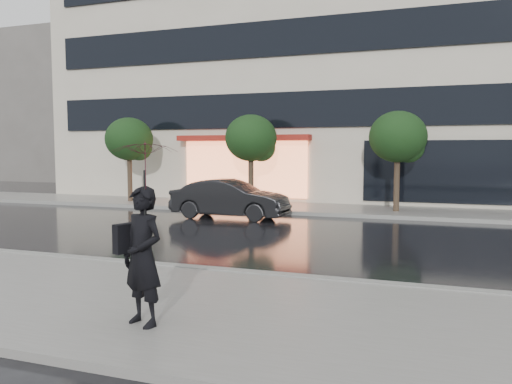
% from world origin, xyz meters
% --- Properties ---
extents(ground, '(120.00, 120.00, 0.00)m').
position_xyz_m(ground, '(0.00, 0.00, 0.00)').
color(ground, black).
rests_on(ground, ground).
extents(sidewalk_near, '(60.00, 4.50, 0.12)m').
position_xyz_m(sidewalk_near, '(0.00, -3.25, 0.06)').
color(sidewalk_near, slate).
rests_on(sidewalk_near, ground).
extents(sidewalk_far, '(60.00, 3.50, 0.12)m').
position_xyz_m(sidewalk_far, '(0.00, 10.25, 0.06)').
color(sidewalk_far, slate).
rests_on(sidewalk_far, ground).
extents(curb_near, '(60.00, 0.25, 0.14)m').
position_xyz_m(curb_near, '(0.00, -1.00, 0.07)').
color(curb_near, gray).
rests_on(curb_near, ground).
extents(curb_far, '(60.00, 0.25, 0.14)m').
position_xyz_m(curb_far, '(0.00, 8.50, 0.07)').
color(curb_far, gray).
rests_on(curb_far, ground).
extents(office_building, '(30.00, 12.76, 18.00)m').
position_xyz_m(office_building, '(-0.00, 17.97, 9.00)').
color(office_building, beige).
rests_on(office_building, ground).
extents(bg_building_left, '(14.00, 10.00, 12.00)m').
position_xyz_m(bg_building_left, '(-28.00, 26.00, 6.00)').
color(bg_building_left, '#59544F').
rests_on(bg_building_left, ground).
extents(tree_far_west, '(2.20, 2.20, 3.99)m').
position_xyz_m(tree_far_west, '(-8.94, 10.03, 2.92)').
color(tree_far_west, '#33261C').
rests_on(tree_far_west, ground).
extents(tree_mid_west, '(2.20, 2.20, 3.99)m').
position_xyz_m(tree_mid_west, '(-2.94, 10.03, 2.92)').
color(tree_mid_west, '#33261C').
rests_on(tree_mid_west, ground).
extents(tree_mid_east, '(2.20, 2.20, 3.99)m').
position_xyz_m(tree_mid_east, '(3.06, 10.03, 2.92)').
color(tree_mid_east, '#33261C').
rests_on(tree_mid_east, ground).
extents(parked_car, '(4.33, 1.59, 1.41)m').
position_xyz_m(parked_car, '(-2.68, 6.83, 0.71)').
color(parked_car, black).
rests_on(parked_car, ground).
extents(pedestrian_with_umbrella, '(1.12, 1.13, 2.50)m').
position_xyz_m(pedestrian_with_umbrella, '(0.58, -4.25, 1.65)').
color(pedestrian_with_umbrella, black).
rests_on(pedestrian_with_umbrella, sidewalk_near).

